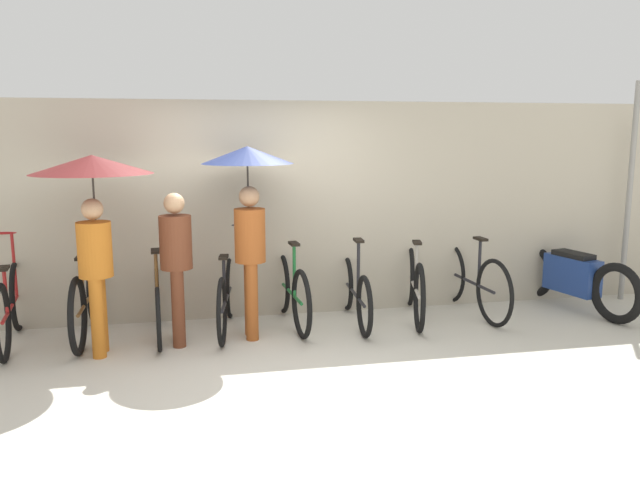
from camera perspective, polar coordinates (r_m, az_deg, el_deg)
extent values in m
plane|color=beige|center=(5.86, -4.18, -11.64)|extent=(30.00, 30.00, 0.00)
cube|color=#B2A893|center=(7.25, -6.13, 2.70)|extent=(14.35, 0.12, 2.50)
torus|color=black|center=(7.57, -25.96, -4.64)|extent=(0.15, 0.76, 0.76)
torus|color=black|center=(6.59, -27.05, -6.78)|extent=(0.15, 0.76, 0.76)
cylinder|color=maroon|center=(7.08, -26.47, -5.64)|extent=(0.16, 1.02, 0.04)
cylinder|color=maroon|center=(6.85, -26.80, -4.24)|extent=(0.04, 0.04, 0.44)
cube|color=black|center=(6.80, -26.96, -2.31)|extent=(0.11, 0.21, 0.03)
cylinder|color=maroon|center=(7.50, -26.16, -2.04)|extent=(0.04, 0.04, 0.70)
cylinder|color=maroon|center=(7.44, -26.36, 0.59)|extent=(0.44, 0.08, 0.03)
torus|color=black|center=(7.51, -19.92, -4.27)|extent=(0.06, 0.78, 0.77)
torus|color=black|center=(6.51, -21.27, -6.50)|extent=(0.06, 0.78, 0.77)
cylinder|color=brown|center=(7.01, -20.54, -5.30)|extent=(0.04, 1.06, 0.04)
cylinder|color=brown|center=(6.77, -20.91, -3.69)|extent=(0.04, 0.04, 0.49)
cube|color=black|center=(6.72, -21.05, -1.52)|extent=(0.09, 0.20, 0.03)
cylinder|color=brown|center=(7.44, -20.07, -1.79)|extent=(0.04, 0.04, 0.66)
cylinder|color=brown|center=(7.39, -20.22, 0.72)|extent=(0.44, 0.03, 0.03)
torus|color=black|center=(7.41, -14.65, -4.71)|extent=(0.08, 0.65, 0.65)
torus|color=black|center=(6.38, -14.55, -7.05)|extent=(0.08, 0.65, 0.65)
cylinder|color=brown|center=(6.89, -14.61, -5.79)|extent=(0.10, 1.06, 0.04)
cylinder|color=brown|center=(6.64, -14.70, -3.68)|extent=(0.04, 0.04, 0.61)
cube|color=black|center=(6.57, -14.82, -0.97)|extent=(0.10, 0.20, 0.03)
cylinder|color=brown|center=(7.33, -14.77, -2.18)|extent=(0.04, 0.04, 0.67)
cylinder|color=brown|center=(7.27, -14.88, 0.39)|extent=(0.44, 0.05, 0.03)
torus|color=black|center=(7.36, -8.22, -4.33)|extent=(0.15, 0.71, 0.71)
torus|color=black|center=(6.40, -8.96, -6.52)|extent=(0.15, 0.71, 0.71)
cylinder|color=black|center=(6.88, -8.57, -5.35)|extent=(0.18, 0.99, 0.04)
cylinder|color=black|center=(6.65, -8.75, -3.72)|extent=(0.04, 0.04, 0.48)
cube|color=black|center=(6.59, -8.81, -1.55)|extent=(0.12, 0.21, 0.03)
cylinder|color=black|center=(7.28, -8.30, -1.52)|extent=(0.04, 0.04, 0.74)
cylinder|color=black|center=(7.21, -8.37, 1.35)|extent=(0.44, 0.09, 0.03)
torus|color=black|center=(7.49, -3.54, -3.89)|extent=(0.11, 0.74, 0.74)
torus|color=black|center=(6.55, -1.70, -5.87)|extent=(0.11, 0.74, 0.74)
cylinder|color=#19662D|center=(7.02, -2.68, -4.82)|extent=(0.10, 0.99, 0.04)
cylinder|color=#19662D|center=(6.79, -2.37, -2.84)|extent=(0.04, 0.04, 0.57)
cube|color=black|center=(6.73, -2.39, -0.33)|extent=(0.10, 0.21, 0.03)
cylinder|color=#19662D|center=(7.41, -3.57, -1.15)|extent=(0.04, 0.04, 0.73)
cylinder|color=#19662D|center=(7.35, -3.60, 1.64)|extent=(0.44, 0.06, 0.03)
torus|color=black|center=(7.61, 2.43, -3.94)|extent=(0.10, 0.67, 0.66)
torus|color=black|center=(6.61, 4.09, -6.08)|extent=(0.10, 0.67, 0.66)
cylinder|color=black|center=(7.11, 3.20, -4.93)|extent=(0.10, 1.05, 0.04)
cylinder|color=black|center=(6.86, 3.52, -2.76)|extent=(0.04, 0.04, 0.63)
cube|color=black|center=(6.79, 3.55, -0.03)|extent=(0.10, 0.21, 0.03)
cylinder|color=black|center=(7.53, 2.45, -1.38)|extent=(0.04, 0.04, 0.69)
cylinder|color=black|center=(7.47, 2.47, 1.22)|extent=(0.44, 0.06, 0.03)
torus|color=black|center=(7.87, 8.19, -3.19)|extent=(0.24, 0.75, 0.76)
torus|color=black|center=(6.82, 9.07, -5.25)|extent=(0.24, 0.75, 0.76)
cylinder|color=#A59E93|center=(7.35, 8.60, -4.15)|extent=(0.30, 1.06, 0.04)
cylinder|color=#A59E93|center=(7.10, 8.81, -2.44)|extent=(0.04, 0.04, 0.53)
cube|color=black|center=(7.05, 8.87, -0.22)|extent=(0.14, 0.22, 0.03)
cylinder|color=#A59E93|center=(7.80, 8.26, -0.65)|extent=(0.04, 0.04, 0.71)
cylinder|color=#A59E93|center=(7.74, 8.32, 1.95)|extent=(0.43, 0.14, 0.03)
torus|color=black|center=(8.12, 11.80, -2.89)|extent=(0.09, 0.77, 0.76)
torus|color=black|center=(7.20, 15.64, -4.68)|extent=(0.09, 0.77, 0.76)
cylinder|color=black|center=(7.65, 13.60, -3.74)|extent=(0.10, 1.08, 0.04)
cylinder|color=black|center=(7.44, 14.37, -2.05)|extent=(0.04, 0.04, 0.54)
cube|color=black|center=(7.38, 14.47, 0.10)|extent=(0.10, 0.20, 0.03)
cylinder|color=black|center=(8.06, 11.88, -0.69)|extent=(0.04, 0.04, 0.64)
cylinder|color=black|center=(8.01, 11.96, 1.54)|extent=(0.44, 0.05, 0.03)
cylinder|color=#C66B1E|center=(6.35, -19.67, -6.77)|extent=(0.13, 0.13, 0.78)
cylinder|color=#C66B1E|center=(6.52, -19.45, -6.33)|extent=(0.13, 0.13, 0.78)
cylinder|color=#C66B1E|center=(6.29, -19.90, -0.82)|extent=(0.32, 0.32, 0.53)
sphere|color=tan|center=(6.24, -20.11, 2.67)|extent=(0.20, 0.20, 0.20)
cylinder|color=#332D28|center=(6.38, -19.91, 2.66)|extent=(0.02, 0.02, 0.68)
cone|color=#591919|center=(6.34, -20.14, 6.51)|extent=(1.15, 1.15, 0.18)
cylinder|color=brown|center=(6.43, -12.84, -6.17)|extent=(0.13, 0.13, 0.79)
cylinder|color=brown|center=(6.61, -12.83, -5.75)|extent=(0.13, 0.13, 0.79)
cylinder|color=brown|center=(6.38, -13.06, -0.20)|extent=(0.32, 0.32, 0.54)
sphere|color=tan|center=(6.32, -13.20, 3.29)|extent=(0.21, 0.21, 0.21)
cylinder|color=#9E4C1E|center=(6.52, -6.25, -5.65)|extent=(0.13, 0.13, 0.81)
cylinder|color=#9E4C1E|center=(6.69, -6.38, -5.25)|extent=(0.13, 0.13, 0.81)
cylinder|color=#9E4C1E|center=(6.46, -6.43, 0.42)|extent=(0.32, 0.32, 0.55)
sphere|color=tan|center=(6.41, -6.50, 3.97)|extent=(0.21, 0.21, 0.21)
cylinder|color=#332D28|center=(6.55, -6.59, 3.89)|extent=(0.02, 0.02, 0.70)
cone|color=#19234C|center=(6.52, -6.67, 7.74)|extent=(0.96, 0.96, 0.18)
torus|color=black|center=(8.65, 18.89, -2.66)|extent=(0.26, 0.70, 0.70)
torus|color=black|center=(7.80, 25.47, -4.42)|extent=(0.26, 0.70, 0.70)
cube|color=navy|center=(8.20, 22.04, -2.96)|extent=(0.40, 0.75, 0.44)
cube|color=black|center=(8.15, 22.16, -1.24)|extent=(0.33, 0.54, 0.06)
cylinder|color=#B2B2B7|center=(8.56, 19.10, 0.94)|extent=(0.57, 0.16, 0.03)
cylinder|color=gray|center=(8.82, 26.44, 3.88)|extent=(0.07, 0.07, 2.77)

